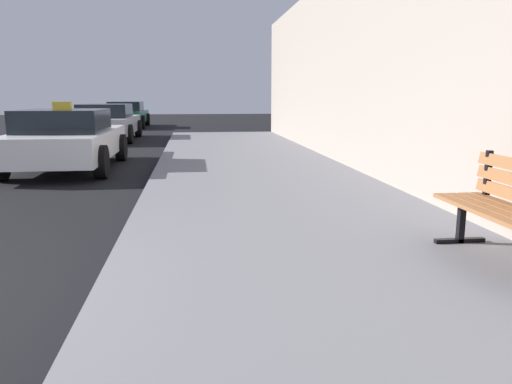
# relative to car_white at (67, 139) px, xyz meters

# --- Properties ---
(sidewalk) EXTENTS (4.00, 32.00, 0.15)m
(sidewalk) POSITION_rel_car_white_xyz_m (3.88, -7.36, -0.57)
(sidewalk) COLOR slate
(sidewalk) RESTS_ON ground_plane
(car_white) EXTENTS (2.04, 4.19, 1.43)m
(car_white) POSITION_rel_car_white_xyz_m (0.00, 0.00, 0.00)
(car_white) COLOR white
(car_white) RESTS_ON ground_plane
(car_silver) EXTENTS (2.05, 4.45, 1.27)m
(car_silver) POSITION_rel_car_white_xyz_m (-0.34, 7.06, 0.00)
(car_silver) COLOR #B7B7BF
(car_silver) RESTS_ON ground_plane
(car_green) EXTENTS (1.95, 4.48, 1.27)m
(car_green) POSITION_rel_car_white_xyz_m (-0.61, 14.58, -0.00)
(car_green) COLOR #196638
(car_green) RESTS_ON ground_plane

